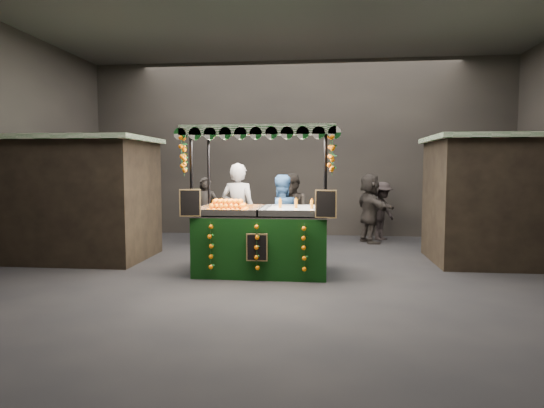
# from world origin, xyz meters

# --- Properties ---
(ground) EXTENTS (12.00, 12.00, 0.00)m
(ground) POSITION_xyz_m (0.00, 0.00, 0.00)
(ground) COLOR black
(ground) RESTS_ON ground
(market_hall) EXTENTS (12.10, 10.10, 5.05)m
(market_hall) POSITION_xyz_m (0.00, 0.00, 3.38)
(market_hall) COLOR black
(market_hall) RESTS_ON ground
(neighbour_stall_left) EXTENTS (3.00, 2.20, 2.60)m
(neighbour_stall_left) POSITION_xyz_m (-4.40, 1.00, 1.31)
(neighbour_stall_left) COLOR black
(neighbour_stall_left) RESTS_ON ground
(neighbour_stall_right) EXTENTS (3.00, 2.20, 2.60)m
(neighbour_stall_right) POSITION_xyz_m (4.40, 1.50, 1.31)
(neighbour_stall_right) COLOR black
(neighbour_stall_right) RESTS_ON ground
(juice_stall) EXTENTS (2.76, 1.62, 2.67)m
(juice_stall) POSITION_xyz_m (-0.37, 0.03, 0.83)
(juice_stall) COLOR black
(juice_stall) RESTS_ON ground
(vendor_grey) EXTENTS (0.82, 0.62, 2.05)m
(vendor_grey) POSITION_xyz_m (-1.03, 1.14, 1.02)
(vendor_grey) COLOR slate
(vendor_grey) RESTS_ON ground
(vendor_blue) EXTENTS (1.08, 0.98, 1.81)m
(vendor_blue) POSITION_xyz_m (-0.14, 1.14, 0.90)
(vendor_blue) COLOR #2B5189
(vendor_blue) RESTS_ON ground
(shopper_0) EXTENTS (0.64, 0.43, 1.72)m
(shopper_0) POSITION_xyz_m (-2.19, 2.93, 0.86)
(shopper_0) COLOR black
(shopper_0) RESTS_ON ground
(shopper_1) EXTENTS (1.12, 1.09, 1.83)m
(shopper_1) POSITION_xyz_m (0.03, 2.21, 0.91)
(shopper_1) COLOR black
(shopper_1) RESTS_ON ground
(shopper_2) EXTENTS (1.01, 0.60, 1.61)m
(shopper_2) POSITION_xyz_m (-2.37, 3.54, 0.81)
(shopper_2) COLOR #2C2824
(shopper_2) RESTS_ON ground
(shopper_3) EXTENTS (1.09, 1.16, 1.57)m
(shopper_3) POSITION_xyz_m (2.32, 4.29, 0.79)
(shopper_3) COLOR #2A2322
(shopper_3) RESTS_ON ground
(shopper_4) EXTENTS (1.07, 0.98, 1.84)m
(shopper_4) POSITION_xyz_m (-3.97, 2.23, 0.92)
(shopper_4) COLOR black
(shopper_4) RESTS_ON ground
(shopper_5) EXTENTS (1.08, 1.75, 1.80)m
(shopper_5) POSITION_xyz_m (1.96, 3.80, 0.90)
(shopper_5) COLOR #2D2825
(shopper_5) RESTS_ON ground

